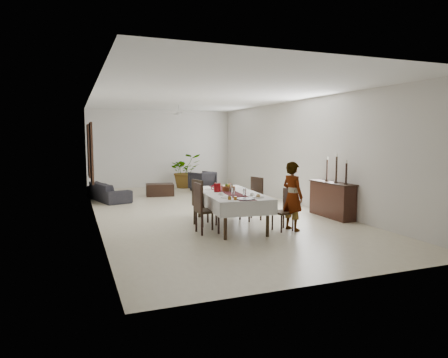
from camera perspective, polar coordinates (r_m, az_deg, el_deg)
The scene contains 87 objects.
floor at distance 11.38m, azimuth -2.54°, elevation -4.54°, with size 6.00×12.00×0.00m, color beige.
ceiling at distance 11.25m, azimuth -2.62°, elevation 11.70°, with size 6.00×12.00×0.02m, color white.
wall_back at distance 17.00m, azimuth -8.96°, elevation 4.31°, with size 6.00×0.02×3.20m, color silver.
wall_front at distance 5.83m, azimuth 16.29°, elevation 1.03°, with size 6.00×0.02×3.20m, color silver.
wall_left at distance 10.65m, azimuth -18.11°, elevation 3.12°, with size 0.02×12.00×3.20m, color silver.
wall_right at distance 12.47m, azimuth 10.65°, elevation 3.69°, with size 0.02×12.00×3.20m, color silver.
dining_table_top at distance 9.32m, azimuth 0.84°, elevation -2.15°, with size 1.05×2.52×0.05m, color black.
table_leg_fl at distance 8.13m, azimuth 0.19°, elevation -6.17°, with size 0.07×0.07×0.73m, color black.
table_leg_fr at distance 8.43m, azimuth 6.25°, elevation -5.76°, with size 0.07×0.07×0.73m, color black.
table_leg_bl at distance 10.41m, azimuth -3.53°, elevation -3.49°, with size 0.07×0.07×0.73m, color black.
table_leg_br at distance 10.64m, azimuth 1.33°, elevation -3.27°, with size 0.07×0.07×0.73m, color black.
tablecloth_top at distance 9.32m, azimuth 0.84°, elevation -1.96°, with size 1.24×2.70×0.01m, color silver.
tablecloth_drape_left at distance 9.18m, azimuth -2.83°, elevation -3.04°, with size 0.01×2.70×0.31m, color silver.
tablecloth_drape_right at distance 9.53m, azimuth 4.37°, elevation -2.71°, with size 0.01×2.70×0.31m, color silver.
tablecloth_drape_near at distance 8.08m, azimuth 3.65°, elevation -4.29°, with size 1.24×0.01×0.31m, color silver.
tablecloth_drape_far at distance 10.62m, azimuth -1.29°, elevation -1.80°, with size 1.24×0.01×0.31m, color silver.
table_runner at distance 9.32m, azimuth 0.84°, elevation -1.90°, with size 0.37×2.62×0.00m, color #55181C.
red_pitcher at distance 9.38m, azimuth -0.97°, elevation -1.22°, with size 0.16×0.16×0.21m, color maroon.
pitcher_handle at distance 9.36m, azimuth -1.50°, elevation -1.24°, with size 0.13×0.13×0.02m, color maroon.
wine_glass_near at distance 8.70m, azimuth 2.95°, elevation -1.90°, with size 0.07×0.07×0.18m, color silver.
wine_glass_mid at distance 8.73m, azimuth 1.29°, elevation -1.86°, with size 0.07×0.07×0.18m, color silver.
wine_glass_far at distance 9.37m, azimuth 1.05°, elevation -1.32°, with size 0.07×0.07×0.18m, color silver.
teacup_right at distance 8.82m, azimuth 3.99°, elevation -2.17°, with size 0.09×0.09×0.06m, color white.
saucer_right at distance 8.82m, azimuth 3.99°, elevation -2.33°, with size 0.16×0.16×0.01m, color white.
teacup_left at distance 8.87m, azimuth -0.41°, elevation -2.11°, with size 0.09×0.09×0.06m, color white.
saucer_left at distance 8.88m, azimuth -0.41°, elevation -2.27°, with size 0.16×0.16×0.01m, color white.
plate_near_right at distance 8.54m, azimuth 4.92°, elevation -2.61°, with size 0.25×0.25×0.02m, color silver.
bread_near_right at distance 8.54m, azimuth 4.92°, elevation -2.41°, with size 0.09×0.09×0.09m, color tan.
plate_near_left at distance 8.48m, azimuth 0.36°, elevation -2.65°, with size 0.25×0.25×0.02m, color white.
plate_far_left at distance 9.78m, azimuth -2.03°, elevation -1.50°, with size 0.25×0.25×0.02m, color silver.
serving_tray at distance 8.28m, azimuth 3.08°, elevation -2.85°, with size 0.38×0.38×0.02m, color #47474C.
jam_jar_a at distance 8.17m, azimuth 1.62°, elevation -2.76°, with size 0.07×0.07×0.08m, color #905215.
jam_jar_b at distance 8.20m, azimuth 0.79°, elevation -2.72°, with size 0.07×0.07×0.08m, color brown.
fruit_basket at distance 9.57m, azimuth 0.68°, elevation -1.39°, with size 0.31×0.31×0.10m, color brown.
fruit_red at distance 9.59m, azimuth 0.82°, elevation -0.90°, with size 0.09×0.09×0.09m, color maroon.
fruit_green at distance 9.58m, azimuth 0.39°, elevation -0.91°, with size 0.08×0.08×0.08m, color #4C7322.
fruit_yellow at distance 9.51m, azimuth 0.77°, elevation -0.96°, with size 0.09×0.09×0.09m, color gold.
chair_right_near_seat at distance 9.02m, azimuth 8.38°, elevation -4.74°, with size 0.39×0.39×0.04m, color black.
chair_right_near_leg_fl at distance 9.04m, azimuth 9.80°, elevation -6.13°, with size 0.04×0.04×0.39m, color black.
chair_right_near_leg_fr at distance 9.28m, azimuth 8.49°, elevation -5.80°, with size 0.04×0.04×0.39m, color black.
chair_right_near_leg_bl at distance 8.84m, azimuth 8.21°, elevation -6.39°, with size 0.04×0.04×0.39m, color black.
chair_right_near_leg_br at distance 9.08m, azimuth 6.92°, elevation -6.03°, with size 0.04×0.04×0.39m, color black.
chair_right_near_back at distance 9.08m, azimuth 9.28°, elevation -2.95°, with size 0.39×0.04×0.50m, color black.
chair_right_far_seat at distance 10.05m, azimuth 3.80°, elevation -3.20°, with size 0.46×0.46×0.05m, color black.
chair_right_far_leg_fl at distance 10.07m, azimuth 5.28°, elevation -4.65°, with size 0.05×0.05×0.45m, color black.
chair_right_far_leg_fr at distance 10.35m, azimuth 3.94°, elevation -4.34°, with size 0.05×0.05×0.45m, color black.
chair_right_far_leg_bl at distance 9.84m, azimuth 3.62°, elevation -4.89°, with size 0.05×0.05×0.45m, color black.
chair_right_far_leg_br at distance 10.13m, azimuth 2.30°, elevation -4.57°, with size 0.05×0.05×0.45m, color black.
chair_right_far_back at distance 10.14m, azimuth 4.72°, elevation -1.35°, with size 0.46×0.04×0.58m, color black.
chair_left_near_seat at distance 8.70m, azimuth -2.40°, elevation -4.56°, with size 0.47×0.47×0.05m, color black.
chair_left_near_leg_fl at distance 8.87m, azimuth -3.98°, elevation -6.06°, with size 0.05×0.05×0.46m, color black.
chair_left_near_leg_fr at distance 8.52m, azimuth -3.16°, elevation -6.56°, with size 0.05×0.05×0.46m, color black.
chair_left_near_leg_bl at distance 8.99m, azimuth -1.67°, elevation -5.88°, with size 0.05×0.05×0.46m, color black.
chair_left_near_leg_br at distance 8.65m, azimuth -0.77°, elevation -6.36°, with size 0.05×0.05×0.46m, color black.
chair_left_near_back at distance 8.58m, azimuth -3.74°, elevation -2.57°, with size 0.47×0.04×0.59m, color black.
chair_left_far_seat at distance 9.48m, azimuth -2.71°, elevation -3.71°, with size 0.46×0.46×0.05m, color black.
chair_left_far_leg_fl at distance 9.59m, azimuth -4.26°, elevation -5.15°, with size 0.05×0.05×0.46m, color black.
chair_left_far_leg_fr at distance 9.27m, azimuth -3.09°, elevation -5.53°, with size 0.05×0.05×0.46m, color black.
chair_left_far_leg_bl at distance 9.78m, azimuth -2.33°, elevation -4.92°, with size 0.05×0.05×0.46m, color black.
chair_left_far_leg_br at distance 9.47m, azimuth -1.12°, elevation -5.28°, with size 0.05×0.05×0.46m, color black.
chair_left_far_back at distance 9.33m, azimuth -3.82°, elevation -1.91°, with size 0.46×0.04×0.59m, color black.
woman at distance 9.02m, azimuth 9.77°, elevation -2.43°, with size 0.56×0.37×1.54m, color #97989F.
sideboard_body at distance 10.78m, azimuth 15.17°, elevation -2.94°, with size 0.39×1.48×0.89m, color black.
sideboard_top at distance 10.72m, azimuth 15.23°, elevation -0.52°, with size 0.43×1.54×0.03m, color black.
candlestick_near_base at distance 10.29m, azimuth 17.02°, elevation -0.67°, with size 0.10×0.10×0.03m, color black.
candlestick_near_shaft at distance 10.26m, azimuth 17.06°, elevation 0.78°, with size 0.05×0.05×0.49m, color black.
candlestick_near_candle at distance 10.24m, azimuth 17.11°, elevation 2.38°, with size 0.04×0.04×0.08m, color beige.
candlestick_mid_base at distance 10.60m, azimuth 15.71°, elevation -0.44°, with size 0.10×0.10×0.03m, color black.
candlestick_mid_shaft at distance 10.57m, azimuth 15.76°, elevation 1.37°, with size 0.05×0.05×0.64m, color black.
candlestick_mid_candle at distance 10.55m, azimuth 15.82°, elevation 3.32°, with size 0.04×0.04×0.08m, color white.
candlestick_far_base at distance 10.92m, azimuth 14.48°, elevation -0.23°, with size 0.10×0.10×0.03m, color black.
candlestick_far_shaft at distance 10.89m, azimuth 14.52°, elevation 1.27°, with size 0.05×0.05×0.54m, color black.
candlestick_far_candle at distance 10.87m, azimuth 14.56°, elevation 2.91°, with size 0.04×0.04×0.08m, color beige.
sofa at distance 13.68m, azimuth -16.11°, elevation -1.73°, with size 2.03×0.80×0.59m, color #262429.
armchair at distance 15.54m, azimuth -3.11°, elevation -0.29°, with size 0.81×0.84×0.76m, color #27252A.
coffee_table at distance 14.40m, azimuth -9.15°, elevation -1.53°, with size 0.96×0.64×0.43m, color black.
potted_plant at distance 16.53m, azimuth -5.60°, elevation 1.19°, with size 1.27×1.10×1.41m, color #355622.
mirror_frame_near at distance 12.85m, azimuth -18.42°, elevation 3.55°, with size 0.06×1.05×1.85m, color black.
mirror_glass_near at distance 12.85m, azimuth -18.26°, elevation 3.55°, with size 0.01×0.90×1.70m, color silver.
mirror_frame_far at distance 14.94m, azimuth -18.78°, elevation 3.84°, with size 0.06×1.05×1.85m, color black.
mirror_glass_far at distance 14.95m, azimuth -18.64°, elevation 3.84°, with size 0.01×0.90×1.70m, color silver.
fan_rod at distance 14.11m, azimuth -6.50°, elevation 10.10°, with size 0.04×0.04×0.20m, color silver.
fan_hub at distance 14.10m, azimuth -6.49°, elevation 9.29°, with size 0.16×0.16×0.08m, color white.
fan_blade_n at distance 14.44m, azimuth -6.84°, elevation 9.21°, with size 0.10×0.55×0.01m, color silver.
fan_blade_s at distance 13.76m, azimuth -6.12°, elevation 9.38°, with size 0.10×0.55×0.01m, color silver.
fan_blade_e at distance 14.19m, azimuth -5.10°, elevation 9.29°, with size 0.55×0.10×0.01m, color silver.
fan_blade_w at distance 14.01m, azimuth -7.89°, elevation 9.30°, with size 0.55×0.10×0.01m, color silver.
Camera 1 is at (-3.51, -10.63, 2.08)m, focal length 32.00 mm.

